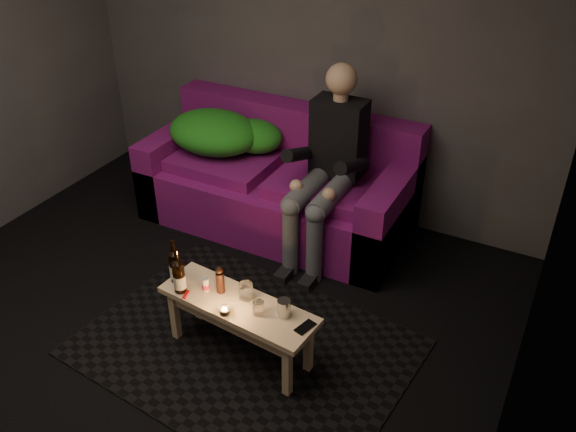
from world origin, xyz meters
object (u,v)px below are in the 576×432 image
at_px(beer_bottle_a, 175,266).
at_px(coffee_table, 238,312).
at_px(sofa, 279,185).
at_px(beer_bottle_b, 179,276).
at_px(person, 328,163).
at_px(steel_cup, 284,308).

bearing_deg(beer_bottle_a, coffee_table, -1.02).
distance_m(sofa, beer_bottle_b, 1.54).
distance_m(sofa, person, 0.66).
height_order(beer_bottle_a, beer_bottle_b, beer_bottle_b).
bearing_deg(beer_bottle_b, sofa, 95.59).
bearing_deg(coffee_table, steel_cup, 5.85).
xyz_separation_m(sofa, beer_bottle_a, (0.07, -1.45, 0.18)).
distance_m(person, coffee_table, 1.35).
xyz_separation_m(person, steel_cup, (0.31, -1.26, -0.27)).
relative_size(sofa, beer_bottle_b, 6.94).
relative_size(beer_bottle_b, steel_cup, 2.87).
height_order(coffee_table, beer_bottle_b, beer_bottle_b).
bearing_deg(steel_cup, sofa, 119.25).
bearing_deg(coffee_table, beer_bottle_a, 178.98).
bearing_deg(beer_bottle_b, beer_bottle_a, 138.37).
height_order(person, steel_cup, person).
xyz_separation_m(coffee_table, beer_bottle_b, (-0.36, -0.06, 0.18)).
xyz_separation_m(beer_bottle_a, steel_cup, (0.73, 0.02, -0.06)).
bearing_deg(beer_bottle_a, sofa, 92.67).
bearing_deg(sofa, beer_bottle_a, -87.33).
bearing_deg(person, beer_bottle_a, -108.43).
bearing_deg(person, coffee_table, -89.26).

